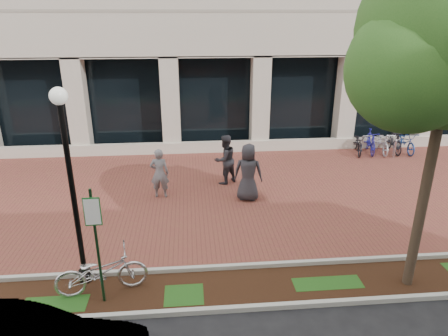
{
  "coord_description": "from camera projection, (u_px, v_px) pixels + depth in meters",
  "views": [
    {
      "loc": [
        -1.21,
        -12.73,
        5.85
      ],
      "look_at": [
        -0.14,
        -0.8,
        1.25
      ],
      "focal_mm": 32.0,
      "sensor_mm": 36.0,
      "label": 1
    }
  ],
  "objects": [
    {
      "name": "locked_bicycle",
      "position": [
        101.0,
        272.0,
        8.84
      ],
      "size": [
        2.12,
        1.07,
        1.06
      ],
      "primitive_type": "imported",
      "rotation": [
        0.0,
        0.0,
        1.76
      ],
      "color": "silver",
      "rests_on": "ground"
    },
    {
      "name": "ground",
      "position": [
        226.0,
        193.0,
        14.03
      ],
      "size": [
        120.0,
        120.0,
        0.0
      ],
      "primitive_type": "plane",
      "color": "black",
      "rests_on": "ground"
    },
    {
      "name": "bike_rack_cluster",
      "position": [
        382.0,
        142.0,
        17.97
      ],
      "size": [
        3.11,
        1.93,
        1.07
      ],
      "rotation": [
        0.0,
        0.0,
        -0.15
      ],
      "color": "black",
      "rests_on": "ground"
    },
    {
      "name": "brick_plaza",
      "position": [
        226.0,
        193.0,
        14.03
      ],
      "size": [
        40.0,
        9.0,
        0.01
      ],
      "primitive_type": "cube",
      "color": "brown",
      "rests_on": "ground"
    },
    {
      "name": "lamppost",
      "position": [
        71.0,
        181.0,
        8.46
      ],
      "size": [
        0.36,
        0.36,
        4.54
      ],
      "color": "black",
      "rests_on": "ground"
    },
    {
      "name": "pedestrian_left",
      "position": [
        160.0,
        173.0,
        13.43
      ],
      "size": [
        0.66,
        0.45,
        1.73
      ],
      "primitive_type": "imported",
      "rotation": [
        0.0,
        0.0,
        3.08
      ],
      "color": "slate",
      "rests_on": "ground"
    },
    {
      "name": "bollard",
      "position": [
        395.0,
        148.0,
        17.33
      ],
      "size": [
        0.12,
        0.12,
        0.85
      ],
      "color": "#AEAFB3",
      "rests_on": "ground"
    },
    {
      "name": "curb_street_side",
      "position": [
        252.0,
        308.0,
        8.43
      ],
      "size": [
        40.0,
        0.12,
        0.12
      ],
      "primitive_type": "cube",
      "color": "#AAABA1",
      "rests_on": "ground"
    },
    {
      "name": "pedestrian_right",
      "position": [
        248.0,
        172.0,
        13.2
      ],
      "size": [
        1.07,
        0.83,
        1.95
      ],
      "primitive_type": "imported",
      "rotation": [
        0.0,
        0.0,
        2.91
      ],
      "color": "#28282D",
      "rests_on": "ground"
    },
    {
      "name": "planting_strip",
      "position": [
        247.0,
        287.0,
        9.15
      ],
      "size": [
        40.0,
        1.5,
        0.01
      ],
      "primitive_type": "cube",
      "color": "black",
      "rests_on": "ground"
    },
    {
      "name": "pedestrian_mid",
      "position": [
        225.0,
        160.0,
        14.54
      ],
      "size": [
        1.13,
        1.08,
        1.84
      ],
      "primitive_type": "imported",
      "rotation": [
        0.0,
        0.0,
        3.72
      ],
      "color": "#29282D",
      "rests_on": "ground"
    },
    {
      "name": "curb_plaza_side",
      "position": [
        243.0,
        266.0,
        9.83
      ],
      "size": [
        40.0,
        0.12,
        0.12
      ],
      "primitive_type": "cube",
      "color": "#AAABA1",
      "rests_on": "ground"
    },
    {
      "name": "parking_sign",
      "position": [
        96.0,
        234.0,
        8.1
      ],
      "size": [
        0.34,
        0.07,
        2.69
      ],
      "rotation": [
        0.0,
        0.0,
        0.02
      ],
      "color": "#153B1D",
      "rests_on": "ground"
    }
  ]
}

